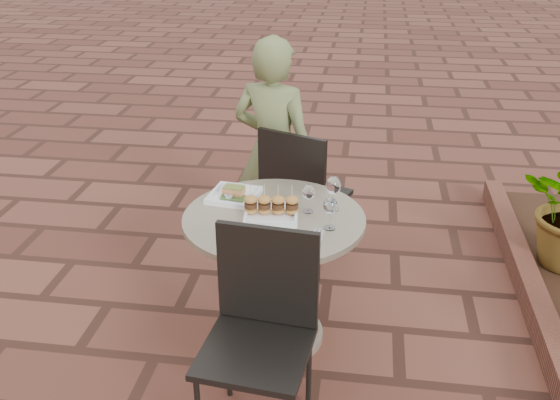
# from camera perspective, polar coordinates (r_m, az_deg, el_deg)

# --- Properties ---
(ground) EXTENTS (60.00, 60.00, 0.00)m
(ground) POSITION_cam_1_polar(r_m,az_deg,el_deg) (3.60, -2.87, -10.61)
(ground) COLOR brown
(ground) RESTS_ON ground
(cafe_table) EXTENTS (0.90, 0.90, 0.73)m
(cafe_table) POSITION_cam_1_polar(r_m,az_deg,el_deg) (3.18, -0.54, -5.42)
(cafe_table) COLOR gray
(cafe_table) RESTS_ON ground
(chair_far) EXTENTS (0.57, 0.57, 0.93)m
(chair_far) POSITION_cam_1_polar(r_m,az_deg,el_deg) (3.79, 1.82, 1.11)
(chair_far) COLOR black
(chair_far) RESTS_ON ground
(chair_near) EXTENTS (0.48, 0.48, 0.93)m
(chair_near) POSITION_cam_1_polar(r_m,az_deg,el_deg) (2.66, -1.72, -10.80)
(chair_near) COLOR black
(chair_near) RESTS_ON ground
(diner) EXTENTS (0.60, 0.48, 1.44)m
(diner) POSITION_cam_1_polar(r_m,az_deg,el_deg) (3.86, -0.61, 4.36)
(diner) COLOR #5F6839
(diner) RESTS_ON ground
(plate_salmon) EXTENTS (0.27, 0.27, 0.07)m
(plate_salmon) POSITION_cam_1_polar(r_m,az_deg,el_deg) (3.24, -4.24, 0.49)
(plate_salmon) COLOR white
(plate_salmon) RESTS_ON cafe_table
(plate_sliders) EXTENTS (0.29, 0.29, 0.17)m
(plate_sliders) POSITION_cam_1_polar(r_m,az_deg,el_deg) (3.05, -0.80, -0.77)
(plate_sliders) COLOR white
(plate_sliders) RESTS_ON cafe_table
(plate_tuna) EXTENTS (0.26, 0.26, 0.03)m
(plate_tuna) POSITION_cam_1_polar(r_m,az_deg,el_deg) (2.82, -2.19, -3.75)
(plate_tuna) COLOR white
(plate_tuna) RESTS_ON cafe_table
(wine_glass_right) EXTENTS (0.07, 0.07, 0.16)m
(wine_glass_right) POSITION_cam_1_polar(r_m,az_deg,el_deg) (2.91, 4.62, -0.63)
(wine_glass_right) COLOR white
(wine_glass_right) RESTS_ON cafe_table
(wine_glass_mid) EXTENTS (0.06, 0.06, 0.15)m
(wine_glass_mid) POSITION_cam_1_polar(r_m,az_deg,el_deg) (3.06, 2.64, 0.68)
(wine_glass_mid) COLOR white
(wine_glass_mid) RESTS_ON cafe_table
(wine_glass_far) EXTENTS (0.08, 0.08, 0.18)m
(wine_glass_far) POSITION_cam_1_polar(r_m,az_deg,el_deg) (3.08, 4.89, 1.25)
(wine_glass_far) COLOR white
(wine_glass_far) RESTS_ON cafe_table
(steel_ramekin) EXTENTS (0.07, 0.07, 0.04)m
(steel_ramekin) POSITION_cam_1_polar(r_m,az_deg,el_deg) (3.22, -4.61, 0.31)
(steel_ramekin) COLOR silver
(steel_ramekin) RESTS_ON cafe_table
(cutlery_set) EXTENTS (0.12, 0.22, 0.00)m
(cutlery_set) POSITION_cam_1_polar(r_m,az_deg,el_deg) (2.86, 3.20, -3.59)
(cutlery_set) COLOR silver
(cutlery_set) RESTS_ON cafe_table
(planter_curb) EXTENTS (0.12, 3.00, 0.15)m
(planter_curb) POSITION_cam_1_polar(r_m,az_deg,el_deg) (3.88, 22.17, -8.36)
(planter_curb) COLOR brown
(planter_curb) RESTS_ON ground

